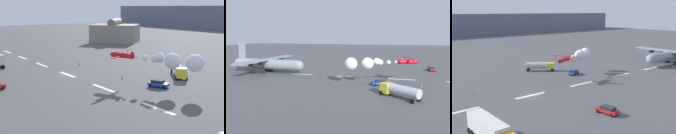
# 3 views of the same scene
# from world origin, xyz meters

# --- Properties ---
(runway_stripe_5) EXTENTS (8.00, 0.90, 0.01)m
(runway_stripe_5) POSITION_xyz_m (16.36, 0.00, 0.01)
(runway_stripe_5) COLOR white
(runway_stripe_5) RESTS_ON ground
(runway_stripe_6) EXTENTS (8.00, 0.90, 0.01)m
(runway_stripe_6) POSITION_xyz_m (32.72, 0.00, 0.01)
(runway_stripe_6) COLOR white
(runway_stripe_6) RESTS_ON ground
(runway_stripe_7) EXTENTS (8.00, 0.90, 0.01)m
(runway_stripe_7) POSITION_xyz_m (49.08, 0.00, 0.01)
(runway_stripe_7) COLOR white
(runway_stripe_7) RESTS_ON ground
(cargo_transport_plane) EXTENTS (26.59, 30.63, 10.84)m
(cargo_transport_plane) POSITION_xyz_m (61.31, 0.15, 3.20)
(cargo_transport_plane) COLOR gray
(cargo_transport_plane) RESTS_ON ground
(stunt_biplane_red) EXTENTS (19.39, 11.74, 3.38)m
(stunt_biplane_red) POSITION_xyz_m (25.60, 10.48, 5.92)
(stunt_biplane_red) COLOR red
(fuel_tanker_truck) EXTENTS (8.83, 7.56, 2.90)m
(fuel_tanker_truck) POSITION_xyz_m (17.00, 20.84, 1.74)
(fuel_tanker_truck) COLOR yellow
(fuel_tanker_truck) RESTS_ON ground
(followme_car_yellow) EXTENTS (2.46, 4.76, 1.52)m
(followme_car_yellow) POSITION_xyz_m (5.57, -19.16, 0.81)
(followme_car_yellow) COLOR #B21E23
(followme_car_yellow) RESTS_ON ground
(airport_staff_sedan) EXTENTS (4.57, 3.37, 1.52)m
(airport_staff_sedan) POSITION_xyz_m (22.04, 9.77, 0.81)
(airport_staff_sedan) COLOR #194CA5
(airport_staff_sedan) RESTS_ON ground
(traffic_cone_far) EXTENTS (0.44, 0.44, 0.75)m
(traffic_cone_far) POSITION_xyz_m (11.38, 8.31, 0.38)
(traffic_cone_far) COLOR orange
(traffic_cone_far) RESTS_ON ground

